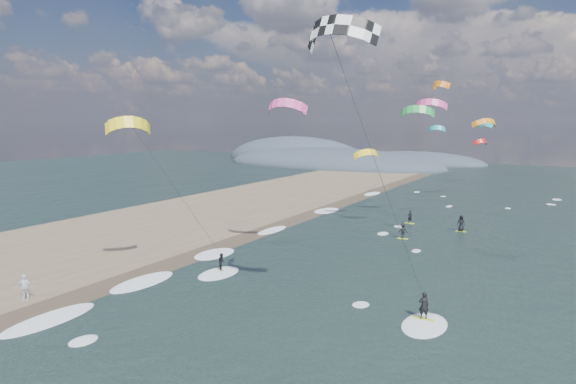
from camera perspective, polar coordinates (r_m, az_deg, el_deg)
The scene contains 10 objects.
ground at distance 28.59m, azimuth -11.13°, elevation -17.34°, with size 260.00×260.00×0.00m, color black.
sand_strip at distance 52.04m, azimuth -23.69°, elevation -6.00°, with size 26.00×240.00×0.00m, color brown.
wet_sand_strip at distance 43.11m, azimuth -14.23°, elevation -8.46°, with size 3.00×240.00×0.00m, color #382D23.
coastal_hills at distance 141.85m, azimuth 4.56°, elevation 3.46°, with size 80.00×41.00×15.00m.
kitesurfer_near_a at distance 26.29m, azimuth 7.23°, elevation 11.74°, with size 7.86×8.69×18.07m.
kitesurfer_near_b at distance 37.76m, azimuth -14.59°, elevation 1.65°, with size 6.60×8.98×13.34m.
far_kitesurfers at distance 55.58m, azimuth 16.32°, elevation -3.81°, with size 7.34×8.83×1.86m.
bg_kite_field at distance 73.56m, azimuth 17.88°, elevation 8.30°, with size 13.93×77.70×10.26m.
shoreline_surf at distance 45.69m, azimuth -8.91°, elevation -7.34°, with size 2.40×79.40×0.11m.
beach_walker at distance 38.54m, azimuth -28.75°, elevation -9.88°, with size 1.09×0.45×1.85m, color white.
Camera 1 is at (17.41, -19.00, 12.38)m, focal length 30.00 mm.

